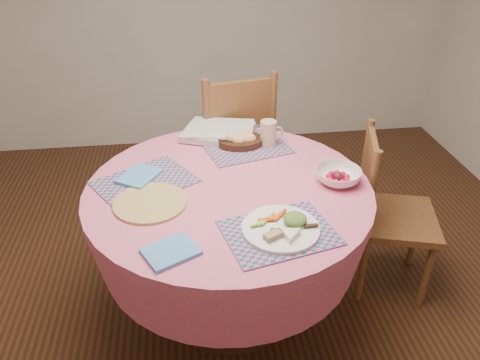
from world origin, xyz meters
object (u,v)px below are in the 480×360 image
object	(u,v)px
dining_table	(229,223)
latte_mug	(269,133)
dinner_plate	(283,227)
chair_right	(388,211)
wicker_trivet	(150,203)
chair_back	(233,146)
fruit_bowl	(338,176)
bread_bowl	(241,140)

from	to	relation	value
dining_table	latte_mug	distance (m)	0.51
dining_table	dinner_plate	distance (m)	0.44
chair_right	wicker_trivet	xyz separation A→B (m)	(-1.15, -0.22, 0.30)
chair_back	fruit_bowl	distance (m)	0.95
chair_right	wicker_trivet	world-z (taller)	chair_right
chair_back	bread_bowl	bearing A→B (deg)	77.24
chair_back	dining_table	bearing A→B (deg)	70.65
chair_right	latte_mug	world-z (taller)	latte_mug
chair_back	dinner_plate	distance (m)	1.19
dinner_plate	chair_back	bearing A→B (deg)	92.64
dining_table	wicker_trivet	size ratio (longest dim) A/B	4.13
dining_table	latte_mug	bearing A→B (deg)	56.43
bread_bowl	chair_back	bearing A→B (deg)	88.81
chair_back	dinner_plate	world-z (taller)	chair_back
dining_table	wicker_trivet	distance (m)	0.40
fruit_bowl	wicker_trivet	bearing A→B (deg)	-175.30
wicker_trivet	latte_mug	xyz separation A→B (m)	(0.57, 0.45, 0.06)
dining_table	bread_bowl	bearing A→B (deg)	74.84
latte_mug	bread_bowl	bearing A→B (deg)	174.21
dinner_plate	bread_bowl	distance (m)	0.72
bread_bowl	wicker_trivet	bearing A→B (deg)	-132.71
chair_right	chair_back	world-z (taller)	chair_back
fruit_bowl	dinner_plate	bearing A→B (deg)	-134.45
chair_back	latte_mug	world-z (taller)	chair_back
chair_right	dinner_plate	size ratio (longest dim) A/B	3.00
bread_bowl	fruit_bowl	world-z (taller)	bread_bowl
dining_table	bread_bowl	distance (m)	0.45
dining_table	fruit_bowl	size ratio (longest dim) A/B	5.77
chair_back	bread_bowl	world-z (taller)	chair_back
latte_mug	fruit_bowl	xyz separation A→B (m)	(0.24, -0.39, -0.04)
bread_bowl	fruit_bowl	distance (m)	0.55
chair_back	latte_mug	bearing A→B (deg)	94.44
bread_bowl	latte_mug	size ratio (longest dim) A/B	1.84
dining_table	dinner_plate	bearing A→B (deg)	-64.23
latte_mug	fruit_bowl	world-z (taller)	latte_mug
chair_right	dinner_plate	distance (m)	0.87
chair_back	bread_bowl	distance (m)	0.51
dining_table	bread_bowl	world-z (taller)	bread_bowl
wicker_trivet	fruit_bowl	distance (m)	0.81
dinner_plate	fruit_bowl	size ratio (longest dim) A/B	1.36
latte_mug	dinner_plate	bearing A→B (deg)	-96.18
chair_back	wicker_trivet	xyz separation A→B (m)	(-0.44, -0.91, 0.23)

